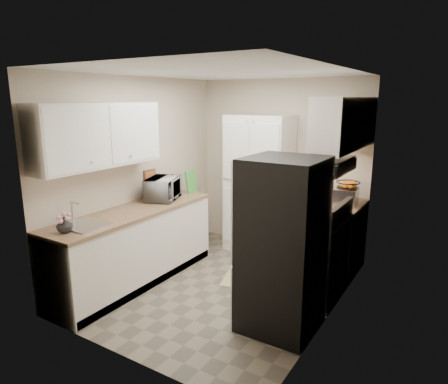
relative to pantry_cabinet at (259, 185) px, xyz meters
The scene contains 16 objects.
ground 1.66m from the pantry_cabinet, 81.35° to the right, with size 3.20×3.20×0.00m, color #665B4C.
room_shell 1.48m from the pantry_cabinet, 82.18° to the right, with size 2.64×3.24×2.52m.
pantry_cabinet is the anchor object (origin of this frame).
base_cabinet_left 2.00m from the pantry_cabinet, 114.36° to the right, with size 0.60×2.30×0.88m, color silver.
countertop_left 1.92m from the pantry_cabinet, 114.36° to the right, with size 0.63×2.33×0.04m, color #846647.
base_cabinet_right 1.32m from the pantry_cabinet, ahead, with size 0.60×0.80×0.88m, color silver.
countertop_right 1.20m from the pantry_cabinet, ahead, with size 0.63×0.83×0.04m, color #846647.
electric_range 1.58m from the pantry_cabinet, 38.22° to the right, with size 0.71×0.78×1.13m.
refrigerator 2.07m from the pantry_cabinet, 56.54° to the right, with size 0.70×0.72×1.70m, color #B7B7BC.
microwave 1.42m from the pantry_cabinet, 125.25° to the right, with size 0.53×0.36×0.29m, color #ADADB2.
wine_bottle 1.26m from the pantry_cabinet, 132.51° to the right, with size 0.07×0.07×0.27m, color black.
flower_vase 2.82m from the pantry_cabinet, 105.98° to the right, with size 0.16×0.16×0.16m, color silver.
cutting_board 0.98m from the pantry_cabinet, 140.95° to the right, with size 0.02×0.26×0.32m, color #419338.
toaster_oven 1.30m from the pantry_cabinet, ahead, with size 0.29×0.36×0.21m, color #AEAEB2.
fruit_basket 1.33m from the pantry_cabinet, ahead, with size 0.29×0.29×0.12m, color orange, non-canonical shape.
kitchen_mat 1.35m from the pantry_cabinet, 70.41° to the right, with size 0.53×0.85×0.01m, color tan.
Camera 1 is at (2.36, -3.77, 2.22)m, focal length 32.00 mm.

